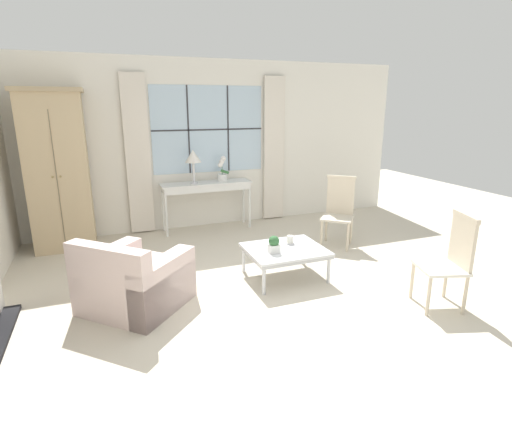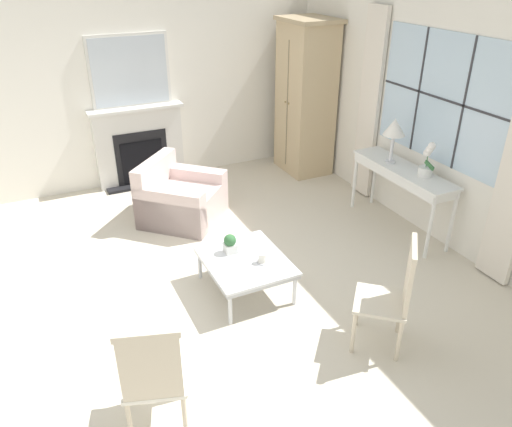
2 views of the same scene
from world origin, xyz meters
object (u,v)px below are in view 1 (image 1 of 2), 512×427
at_px(coffee_table, 285,251).
at_px(potted_plant_small, 274,244).
at_px(pillar_candle, 290,240).
at_px(console_table, 206,188).
at_px(table_lamp, 193,157).
at_px(armchair_upholstered, 134,282).
at_px(accent_chair_wooden, 451,256).
at_px(side_chair_wooden, 339,208).
at_px(potted_orchid, 222,171).
at_px(armoire, 58,171).

distance_m(coffee_table, potted_plant_small, 0.25).
bearing_deg(pillar_candle, potted_plant_small, -145.95).
relative_size(console_table, potted_plant_small, 7.31).
distance_m(table_lamp, armchair_upholstered, 2.80).
xyz_separation_m(accent_chair_wooden, coffee_table, (-1.29, 1.27, -0.22)).
bearing_deg(pillar_candle, console_table, 103.73).
bearing_deg(coffee_table, side_chair_wooden, 32.75).
bearing_deg(armchair_upholstered, potted_orchid, 55.35).
distance_m(armoire, coffee_table, 3.48).
height_order(console_table, accent_chair_wooden, accent_chair_wooden).
xyz_separation_m(armchair_upholstered, accent_chair_wooden, (3.08, -1.16, 0.28)).
bearing_deg(potted_plant_small, potted_orchid, 87.99).
bearing_deg(console_table, accent_chair_wooden, -64.54).
xyz_separation_m(armoire, potted_plant_small, (2.40, -2.27, -0.67)).
distance_m(armchair_upholstered, side_chair_wooden, 3.21).
bearing_deg(accent_chair_wooden, console_table, 115.46).
relative_size(table_lamp, side_chair_wooden, 0.53).
relative_size(potted_orchid, accent_chair_wooden, 0.42).
bearing_deg(armoire, coffee_table, -40.15).
bearing_deg(console_table, side_chair_wooden, -41.30).
xyz_separation_m(armoire, side_chair_wooden, (3.85, -1.37, -0.58)).
relative_size(accent_chair_wooden, pillar_candle, 8.68).
bearing_deg(side_chair_wooden, potted_plant_small, -148.25).
relative_size(armoire, potted_plant_small, 11.15).
distance_m(potted_orchid, pillar_candle, 2.28).
relative_size(console_table, table_lamp, 2.71).
distance_m(armchair_upholstered, coffee_table, 1.79).
xyz_separation_m(armoire, coffee_table, (2.59, -2.18, -0.81)).
height_order(potted_orchid, pillar_candle, potted_orchid).
relative_size(armoire, table_lamp, 4.14).
xyz_separation_m(armoire, pillar_candle, (2.71, -2.05, -0.72)).
relative_size(table_lamp, accent_chair_wooden, 0.55).
relative_size(armoire, potted_orchid, 5.47).
xyz_separation_m(potted_orchid, coffee_table, (0.10, -2.33, -0.64)).
bearing_deg(side_chair_wooden, coffee_table, -147.25).
height_order(armchair_upholstered, accent_chair_wooden, accent_chair_wooden).
distance_m(console_table, potted_plant_small, 2.38).
distance_m(console_table, side_chair_wooden, 2.22).
xyz_separation_m(accent_chair_wooden, pillar_candle, (-1.16, 1.40, -0.13)).
bearing_deg(table_lamp, armoire, -178.39).
xyz_separation_m(armchair_upholstered, side_chair_wooden, (3.06, 0.92, 0.30)).
distance_m(armchair_upholstered, potted_plant_small, 1.62).
distance_m(armoire, side_chair_wooden, 4.13).
relative_size(side_chair_wooden, pillar_candle, 8.99).
bearing_deg(accent_chair_wooden, coffee_table, 135.49).
xyz_separation_m(potted_orchid, pillar_candle, (0.23, -2.20, -0.55)).
bearing_deg(potted_orchid, pillar_candle, -84.06).
bearing_deg(accent_chair_wooden, potted_plant_small, 141.24).
xyz_separation_m(console_table, pillar_candle, (0.53, -2.15, -0.29)).
bearing_deg(side_chair_wooden, potted_orchid, 132.09).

